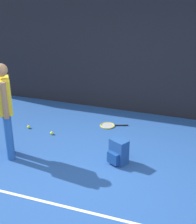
{
  "coord_description": "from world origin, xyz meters",
  "views": [
    {
      "loc": [
        1.58,
        -4.03,
        2.98
      ],
      "look_at": [
        0.0,
        0.4,
        1.0
      ],
      "focal_mm": 51.53,
      "sensor_mm": 36.0,
      "label": 1
    }
  ],
  "objects_px": {
    "tennis_player": "(5,106)",
    "backpack": "(118,152)",
    "tennis_racket": "(109,126)",
    "tennis_ball_near_player": "(52,133)",
    "tennis_ball_by_fence": "(29,127)"
  },
  "relations": [
    {
      "from": "tennis_ball_by_fence",
      "to": "backpack",
      "type": "bearing_deg",
      "value": -17.29
    },
    {
      "from": "tennis_racket",
      "to": "tennis_ball_by_fence",
      "type": "relative_size",
      "value": 9.61
    },
    {
      "from": "tennis_racket",
      "to": "tennis_ball_by_fence",
      "type": "height_order",
      "value": "tennis_ball_by_fence"
    },
    {
      "from": "tennis_ball_near_player",
      "to": "tennis_ball_by_fence",
      "type": "xyz_separation_m",
      "value": [
        -0.6,
        0.1,
        0.0
      ]
    },
    {
      "from": "tennis_player",
      "to": "tennis_ball_by_fence",
      "type": "bearing_deg",
      "value": -22.58
    },
    {
      "from": "tennis_ball_by_fence",
      "to": "tennis_player",
      "type": "bearing_deg",
      "value": -75.04
    },
    {
      "from": "tennis_player",
      "to": "tennis_ball_near_player",
      "type": "relative_size",
      "value": 25.76
    },
    {
      "from": "tennis_racket",
      "to": "tennis_ball_near_player",
      "type": "height_order",
      "value": "tennis_ball_near_player"
    },
    {
      "from": "tennis_player",
      "to": "tennis_ball_near_player",
      "type": "bearing_deg",
      "value": -54.59
    },
    {
      "from": "tennis_racket",
      "to": "tennis_ball_near_player",
      "type": "bearing_deg",
      "value": 16.98
    },
    {
      "from": "tennis_ball_near_player",
      "to": "backpack",
      "type": "bearing_deg",
      "value": -20.2
    },
    {
      "from": "tennis_racket",
      "to": "tennis_ball_by_fence",
      "type": "xyz_separation_m",
      "value": [
        -1.58,
        -0.68,
        0.02
      ]
    },
    {
      "from": "tennis_player",
      "to": "backpack",
      "type": "relative_size",
      "value": 3.86
    },
    {
      "from": "tennis_ball_by_fence",
      "to": "tennis_ball_near_player",
      "type": "bearing_deg",
      "value": -9.18
    },
    {
      "from": "tennis_player",
      "to": "tennis_racket",
      "type": "bearing_deg",
      "value": -73.35
    }
  ]
}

